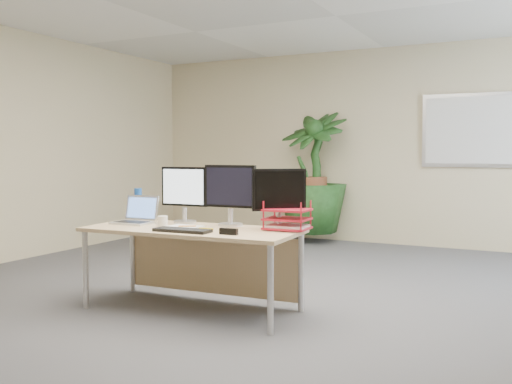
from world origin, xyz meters
The scene contains 17 objects.
floor centered at (0.00, 0.00, 0.00)m, with size 8.00×8.00×0.00m, color #48494E.
back_wall centered at (0.00, 4.00, 1.35)m, with size 7.00×0.04×2.70m, color #C8BB8E.
whiteboard centered at (1.20, 3.97, 1.55)m, with size 1.30×0.04×0.95m.
desk centered at (-0.50, 0.07, 0.53)m, with size 1.76×0.80×0.66m.
floor_plant centered at (-0.87, 3.63, 0.75)m, with size 0.84×0.84×1.50m, color #163312.
monitor_left centered at (-0.73, 0.23, 0.94)m, with size 0.43×0.20×0.48m.
monitor_right centered at (-0.28, 0.23, 0.95)m, with size 0.45×0.20×0.50m.
monitor_dark centered at (0.15, 0.23, 0.94)m, with size 0.37×0.29×0.48m.
laptop centered at (-1.10, 0.04, 0.72)m, with size 0.33×0.30×0.23m.
keyboard centered at (-0.44, -0.24, 0.68)m, with size 0.45×0.15×0.02m, color black.
coffee_mug centered at (-0.74, -0.08, 0.71)m, with size 0.12×0.08×0.09m.
spiral_notebook centered at (-0.57, -0.02, 0.67)m, with size 0.27×0.20×0.01m, color white.
orange_pen centered at (-0.53, -0.04, 0.68)m, with size 0.01×0.01×0.14m, color orange.
yellow_highlighter centered at (-0.34, -0.06, 0.67)m, with size 0.02×0.02×0.12m, color yellow.
water_bottle centered at (-1.23, 0.23, 0.80)m, with size 0.07×0.07×0.28m.
letter_tray centered at (0.23, 0.22, 0.74)m, with size 0.35×0.27×0.16m.
stapler centered at (-0.05, -0.21, 0.69)m, with size 0.14×0.04×0.05m, color black.
Camera 1 is at (2.00, -3.83, 1.27)m, focal length 40.00 mm.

